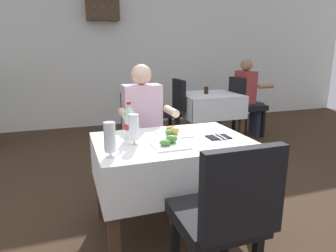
{
  "coord_description": "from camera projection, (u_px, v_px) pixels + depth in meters",
  "views": [
    {
      "loc": [
        -0.62,
        -1.82,
        1.38
      ],
      "look_at": [
        0.1,
        0.28,
        0.82
      ],
      "focal_mm": 31.9,
      "sensor_mm": 36.0,
      "label": 1
    }
  ],
  "objects": [
    {
      "name": "plate_far_diner",
      "position": [
        173.0,
        132.0,
        2.36
      ],
      "size": [
        0.25,
        0.25,
        0.07
      ],
      "color": "white",
      "rests_on": "main_dining_table"
    },
    {
      "name": "beer_glass_middle",
      "position": [
        134.0,
        128.0,
        2.08
      ],
      "size": [
        0.07,
        0.07,
        0.22
      ],
      "color": "white",
      "rests_on": "main_dining_table"
    },
    {
      "name": "background_dining_table",
      "position": [
        208.0,
        106.0,
        4.64
      ],
      "size": [
        0.89,
        0.83,
        0.74
      ],
      "color": "white",
      "rests_on": "ground"
    },
    {
      "name": "beer_glass_left",
      "position": [
        110.0,
        140.0,
        1.84
      ],
      "size": [
        0.07,
        0.07,
        0.22
      ],
      "color": "white",
      "rests_on": "main_dining_table"
    },
    {
      "name": "seated_diner_far",
      "position": [
        144.0,
        123.0,
        2.85
      ],
      "size": [
        0.5,
        0.46,
        1.26
      ],
      "color": "#282D42",
      "rests_on": "ground"
    },
    {
      "name": "background_chair_right",
      "position": [
        245.0,
        103.0,
        4.85
      ],
      "size": [
        0.5,
        0.44,
        0.97
      ],
      "color": "black",
      "rests_on": "ground"
    },
    {
      "name": "back_wall",
      "position": [
        99.0,
        44.0,
        5.39
      ],
      "size": [
        11.0,
        0.12,
        3.0
      ],
      "primitive_type": "cube",
      "color": "silver",
      "rests_on": "ground"
    },
    {
      "name": "chair_far_diner_seat",
      "position": [
        146.0,
        135.0,
        3.0
      ],
      "size": [
        0.44,
        0.5,
        0.97
      ],
      "color": "black",
      "rests_on": "ground"
    },
    {
      "name": "background_chair_left",
      "position": [
        169.0,
        108.0,
        4.43
      ],
      "size": [
        0.5,
        0.44,
        0.97
      ],
      "color": "black",
      "rests_on": "ground"
    },
    {
      "name": "background_patron",
      "position": [
        248.0,
        93.0,
        4.82
      ],
      "size": [
        0.46,
        0.5,
        1.26
      ],
      "color": "#282D42",
      "rests_on": "ground"
    },
    {
      "name": "main_dining_table",
      "position": [
        172.0,
        161.0,
        2.27
      ],
      "size": [
        1.14,
        0.8,
        0.74
      ],
      "color": "white",
      "rests_on": "ground"
    },
    {
      "name": "cola_bottle_primary",
      "position": [
        129.0,
        123.0,
        2.22
      ],
      "size": [
        0.07,
        0.07,
        0.28
      ],
      "color": "silver",
      "rests_on": "main_dining_table"
    },
    {
      "name": "chair_near_camera_side",
      "position": [
        224.0,
        215.0,
        1.55
      ],
      "size": [
        0.44,
        0.5,
        0.97
      ],
      "color": "black",
      "rests_on": "ground"
    },
    {
      "name": "napkin_cutlery_set",
      "position": [
        218.0,
        137.0,
        2.27
      ],
      "size": [
        0.17,
        0.19,
        0.01
      ],
      "color": "black",
      "rests_on": "main_dining_table"
    },
    {
      "name": "plate_near_camera",
      "position": [
        170.0,
        143.0,
        2.08
      ],
      "size": [
        0.24,
        0.24,
        0.07
      ],
      "color": "white",
      "rests_on": "main_dining_table"
    },
    {
      "name": "ground_plane",
      "position": [
        168.0,
        243.0,
        2.21
      ],
      "size": [
        11.0,
        11.0,
        0.0
      ],
      "primitive_type": "plane",
      "color": "#382619"
    },
    {
      "name": "wall_bottle_rack",
      "position": [
        102.0,
        8.0,
        5.12
      ],
      "size": [
        0.56,
        0.21,
        0.42
      ],
      "color": "#472D1E"
    },
    {
      "name": "background_table_tumbler",
      "position": [
        206.0,
        90.0,
        4.58
      ],
      "size": [
        0.06,
        0.06,
        0.11
      ],
      "primitive_type": "cylinder",
      "color": "black",
      "rests_on": "background_dining_table"
    }
  ]
}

